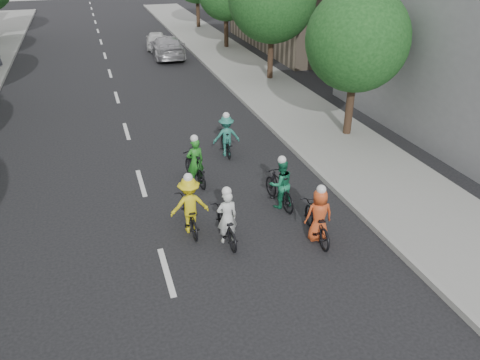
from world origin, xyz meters
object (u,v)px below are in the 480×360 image
cyclist_3 (280,187)px  cyclist_4 (317,219)px  cyclist_0 (190,209)px  follow_car_trail (156,40)px  cyclist_2 (195,166)px  follow_car_lead (167,47)px  cyclist_5 (226,223)px  cyclist_1 (226,138)px

cyclist_3 → cyclist_4: (0.31, -1.97, -0.06)m
cyclist_3 → cyclist_0: bearing=3.9°
cyclist_3 → follow_car_trail: (-0.07, 24.16, -0.03)m
cyclist_2 → cyclist_3: (2.16, -2.27, 0.02)m
cyclist_0 → cyclist_2: 2.87m
cyclist_0 → follow_car_lead: 21.67m
cyclist_5 → follow_car_lead: 22.38m
cyclist_4 → cyclist_2: bearing=-53.4°
cyclist_0 → cyclist_5: 1.18m
cyclist_2 → cyclist_4: cyclist_2 is taller
cyclist_3 → cyclist_5: bearing=26.2°
cyclist_1 → cyclist_4: bearing=101.1°
cyclist_5 → follow_car_trail: cyclist_5 is taller
cyclist_3 → follow_car_lead: 20.96m
cyclist_0 → cyclist_2: bearing=-105.4°
cyclist_5 → cyclist_1: bearing=-106.3°
follow_car_lead → follow_car_trail: bearing=-84.7°
cyclist_4 → follow_car_lead: cyclist_4 is taller
cyclist_0 → cyclist_1: bearing=-117.0°
cyclist_2 → cyclist_5: (0.05, -3.57, -0.08)m
cyclist_0 → cyclist_4: bearing=156.2°
cyclist_1 → follow_car_trail: 19.98m
cyclist_0 → cyclist_4: cyclist_0 is taller
cyclist_0 → follow_car_lead: (3.10, 21.44, 0.05)m
cyclist_0 → follow_car_lead: bearing=-97.6°
follow_car_lead → cyclist_2: bearing=84.2°
cyclist_0 → cyclist_3: cyclist_0 is taller
follow_car_lead → follow_car_trail: (-0.23, 3.20, -0.09)m
cyclist_4 → follow_car_trail: cyclist_4 is taller
cyclist_1 → cyclist_4: cyclist_1 is taller
cyclist_1 → cyclist_2: cyclist_2 is taller
cyclist_0 → cyclist_5: size_ratio=1.03×
follow_car_trail → cyclist_1: bearing=96.5°
cyclist_2 → follow_car_lead: 18.83m
cyclist_4 → cyclist_1: bearing=-76.1°
cyclist_4 → follow_car_lead: bearing=-83.2°
cyclist_0 → cyclist_2: size_ratio=0.99×
follow_car_lead → cyclist_3: bearing=90.8°
cyclist_1 → cyclist_4: (0.82, -6.15, -0.07)m
cyclist_1 → cyclist_0: bearing=66.0°
cyclist_1 → follow_car_lead: (0.66, 16.77, 0.05)m
cyclist_3 → cyclist_5: cyclist_3 is taller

